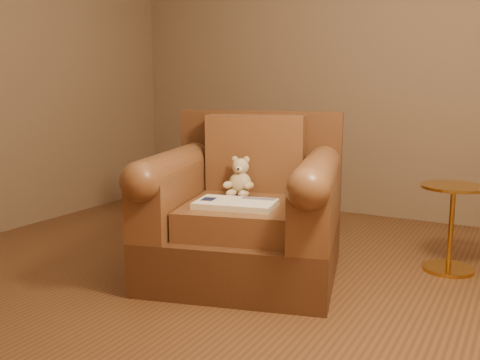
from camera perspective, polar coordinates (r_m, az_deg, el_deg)
The scene contains 5 objects.
floor at distance 3.40m, azimuth -2.70°, elevation -9.93°, with size 4.00×4.00×0.00m, color brown.
armchair at distance 3.31m, azimuth 0.66°, elevation -3.51°, with size 1.34×1.30×0.99m.
teddy_bear at distance 3.38m, azimuth -0.02°, elevation -0.04°, with size 0.18×0.21×0.25m.
guidebook at distance 3.06m, azimuth -0.49°, elevation -2.55°, with size 0.50×0.36×0.04m.
side_table at distance 3.61m, azimuth 21.60°, elevation -4.50°, with size 0.39×0.39×0.55m.
Camera 1 is at (1.68, -2.72, 1.16)m, focal length 40.00 mm.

